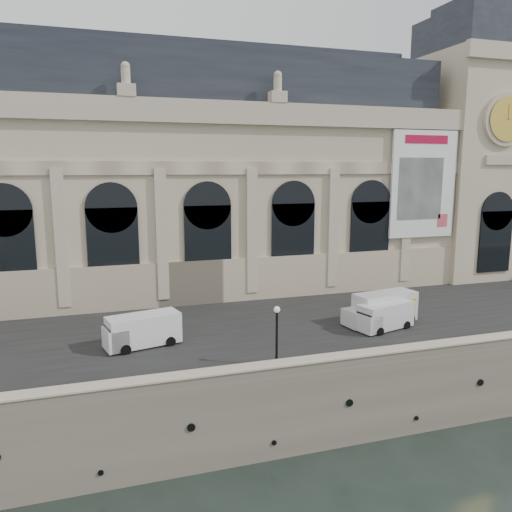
% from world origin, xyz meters
% --- Properties ---
extents(ground, '(260.00, 260.00, 0.00)m').
position_xyz_m(ground, '(0.00, 0.00, 0.00)').
color(ground, black).
rests_on(ground, ground).
extents(quay, '(160.00, 70.00, 6.00)m').
position_xyz_m(quay, '(0.00, 35.00, 3.00)').
color(quay, gray).
rests_on(quay, ground).
extents(street, '(160.00, 24.00, 0.06)m').
position_xyz_m(street, '(0.00, 14.00, 6.03)').
color(street, '#2D2D2D').
rests_on(street, quay).
extents(parapet, '(160.00, 1.40, 1.21)m').
position_xyz_m(parapet, '(0.00, 0.60, 6.62)').
color(parapet, gray).
rests_on(parapet, quay).
extents(museum, '(69.00, 18.70, 29.10)m').
position_xyz_m(museum, '(-5.98, 30.86, 19.72)').
color(museum, beige).
rests_on(museum, quay).
extents(clock_pavilion, '(13.00, 14.72, 36.70)m').
position_xyz_m(clock_pavilion, '(34.00, 27.93, 23.42)').
color(clock_pavilion, beige).
rests_on(clock_pavilion, quay).
extents(van_b, '(6.64, 3.73, 2.79)m').
position_xyz_m(van_b, '(-12.51, 10.16, 7.43)').
color(van_b, white).
rests_on(van_b, quay).
extents(van_c, '(6.12, 3.59, 2.56)m').
position_xyz_m(van_c, '(9.57, 7.98, 7.31)').
color(van_c, silver).
rests_on(van_c, quay).
extents(box_truck, '(7.86, 3.65, 3.05)m').
position_xyz_m(box_truck, '(10.49, 9.73, 7.53)').
color(box_truck, silver).
rests_on(box_truck, quay).
extents(lamp_right, '(0.49, 0.49, 4.80)m').
position_xyz_m(lamp_right, '(-2.89, 2.63, 8.39)').
color(lamp_right, black).
rests_on(lamp_right, quay).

